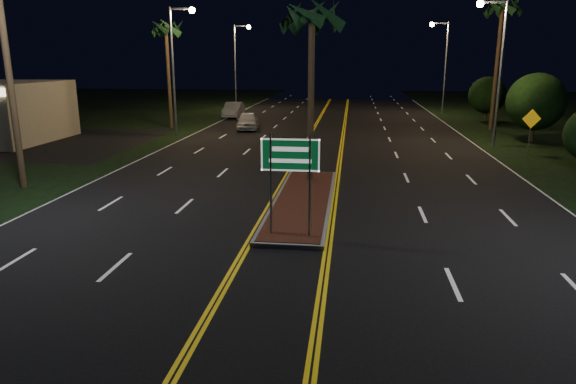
% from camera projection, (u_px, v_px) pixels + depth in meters
% --- Properties ---
extents(ground, '(120.00, 120.00, 0.00)m').
position_uv_depth(ground, '(278.00, 275.00, 13.53)').
color(ground, black).
rests_on(ground, ground).
extents(median_island, '(2.25, 10.25, 0.17)m').
position_uv_depth(median_island, '(303.00, 201.00, 20.23)').
color(median_island, gray).
rests_on(median_island, ground).
extents(highway_sign, '(1.80, 0.08, 3.20)m').
position_uv_depth(highway_sign, '(290.00, 165.00, 15.61)').
color(highway_sign, gray).
rests_on(highway_sign, ground).
extents(streetlight_left_mid, '(1.91, 0.44, 9.00)m').
position_uv_depth(streetlight_left_mid, '(178.00, 56.00, 36.40)').
color(streetlight_left_mid, gray).
rests_on(streetlight_left_mid, ground).
extents(streetlight_left_far, '(1.91, 0.44, 9.00)m').
position_uv_depth(streetlight_left_far, '(238.00, 57.00, 55.61)').
color(streetlight_left_far, gray).
rests_on(streetlight_left_far, ground).
extents(streetlight_right_mid, '(1.91, 0.44, 9.00)m').
position_uv_depth(streetlight_right_mid, '(496.00, 56.00, 31.96)').
color(streetlight_right_mid, gray).
rests_on(streetlight_right_mid, ground).
extents(streetlight_right_far, '(1.91, 0.44, 9.00)m').
position_uv_depth(streetlight_right_far, '(442.00, 57.00, 51.16)').
color(streetlight_right_far, gray).
rests_on(streetlight_right_far, ground).
extents(palm_median, '(2.40, 2.40, 8.30)m').
position_uv_depth(palm_median, '(312.00, 16.00, 21.77)').
color(palm_median, '#382819').
rests_on(palm_median, ground).
extents(palm_left_far, '(2.40, 2.40, 8.80)m').
position_uv_depth(palm_left_far, '(166.00, 29.00, 39.98)').
color(palm_left_far, '#382819').
rests_on(palm_left_far, ground).
extents(palm_right_far, '(2.40, 2.40, 10.30)m').
position_uv_depth(palm_right_far, '(502.00, 9.00, 38.50)').
color(palm_right_far, '#382819').
rests_on(palm_right_far, ground).
extents(shrub_mid, '(3.78, 3.78, 4.62)m').
position_uv_depth(shrub_mid, '(536.00, 102.00, 34.22)').
color(shrub_mid, '#382819').
rests_on(shrub_mid, ground).
extents(shrub_far, '(3.24, 3.24, 3.96)m').
position_uv_depth(shrub_far, '(487.00, 95.00, 45.86)').
color(shrub_far, '#382819').
rests_on(shrub_far, ground).
extents(car_near, '(2.76, 5.10, 1.62)m').
position_uv_depth(car_near, '(248.00, 119.00, 40.88)').
color(car_near, silver).
rests_on(car_near, ground).
extents(car_far, '(2.35, 5.09, 1.67)m').
position_uv_depth(car_far, '(233.00, 109.00, 49.26)').
color(car_far, '#ADB2B7').
rests_on(car_far, ground).
extents(warning_sign, '(1.11, 0.20, 2.66)m').
position_uv_depth(warning_sign, '(531.00, 125.00, 30.05)').
color(warning_sign, gray).
rests_on(warning_sign, ground).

